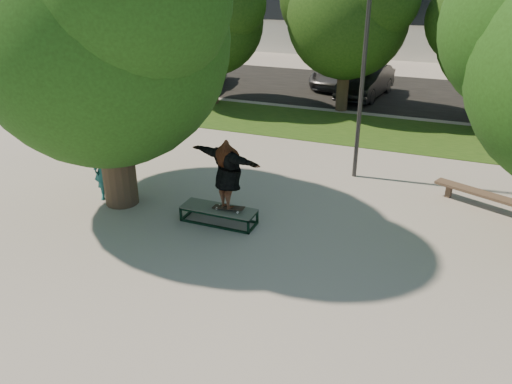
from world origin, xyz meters
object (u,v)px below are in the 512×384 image
at_px(grind_box, 219,215).
at_px(bench, 487,196).
at_px(car_silver_a, 201,70).
at_px(car_grey, 343,73).
at_px(tree_left, 100,23).
at_px(car_dark, 366,82).
at_px(lamppost, 364,67).
at_px(bystander, 106,168).

xyz_separation_m(grind_box, bench, (5.91, 3.17, 0.15)).
xyz_separation_m(bench, car_silver_a, (-13.08, 9.71, 0.48)).
height_order(bench, car_grey, car_grey).
relative_size(tree_left, bench, 2.77).
height_order(car_silver_a, car_grey, car_silver_a).
bearing_deg(car_dark, tree_left, -97.99).
distance_m(tree_left, car_grey, 16.02).
bearing_deg(grind_box, bench, 28.16).
distance_m(lamppost, car_grey, 12.14).
height_order(bench, car_silver_a, car_silver_a).
bearing_deg(tree_left, car_silver_a, 108.61).
xyz_separation_m(lamppost, car_dark, (-1.50, 9.63, -2.44)).
bearing_deg(car_dark, grind_box, -86.16).
bearing_deg(tree_left, lamppost, 36.42).
relative_size(lamppost, bystander, 3.50).
xyz_separation_m(car_silver_a, car_dark, (8.08, 0.81, -0.10)).
xyz_separation_m(grind_box, bystander, (-3.25, 0.14, 0.68)).
xyz_separation_m(lamppost, car_silver_a, (-9.58, 8.82, -2.34)).
relative_size(bystander, car_dark, 0.40).
distance_m(car_silver_a, car_dark, 8.12).
xyz_separation_m(tree_left, lamppost, (5.29, 3.91, -1.27)).
xyz_separation_m(tree_left, bystander, (-0.37, -0.01, -3.55)).
xyz_separation_m(bystander, car_grey, (2.67, 15.41, -0.21)).
xyz_separation_m(tree_left, grind_box, (2.88, -0.14, -4.23)).
distance_m(car_dark, car_grey, 2.40).
distance_m(bench, car_silver_a, 16.29).
relative_size(grind_box, car_silver_a, 0.38).
height_order(bystander, car_dark, bystander).
distance_m(lamppost, car_dark, 10.05).
xyz_separation_m(bystander, bench, (9.17, 3.03, -0.53)).
height_order(grind_box, car_silver_a, car_silver_a).
bearing_deg(car_silver_a, lamppost, -53.92).
bearing_deg(tree_left, car_grey, 81.54).
xyz_separation_m(tree_left, car_dark, (3.79, 13.54, -3.71)).
relative_size(car_silver_a, car_dark, 1.10).
bearing_deg(tree_left, bench, 18.97).
relative_size(car_dark, car_grey, 0.91).
height_order(lamppost, bench, lamppost).
bearing_deg(car_dark, car_grey, 136.40).
relative_size(tree_left, grind_box, 3.95).
xyz_separation_m(lamppost, bench, (3.50, -0.88, -2.81)).
distance_m(grind_box, bystander, 3.33).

